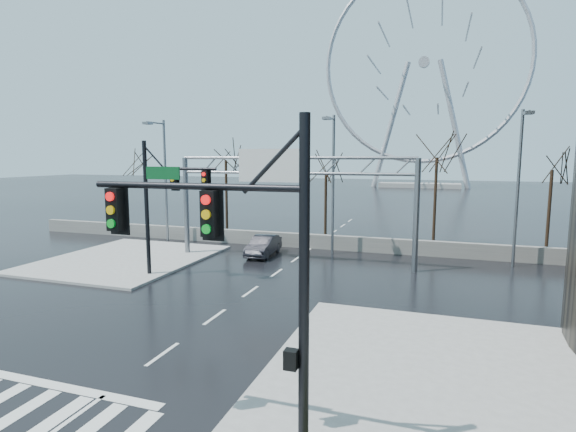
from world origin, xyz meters
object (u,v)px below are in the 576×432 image
at_px(signal_mast_far, 162,196).
at_px(car, 263,246).
at_px(ferris_wheel, 424,71).
at_px(signal_mast_near, 246,255).
at_px(sign_gantry, 286,185).

distance_m(signal_mast_far, car, 9.11).
bearing_deg(ferris_wheel, car, -95.51).
xyz_separation_m(signal_mast_near, ferris_wheel, (-0.14, 99.04, 21.26)).
relative_size(signal_mast_near, ferris_wheel, 0.16).
relative_size(signal_mast_near, sign_gantry, 0.49).
xyz_separation_m(signal_mast_near, signal_mast_far, (-11.01, 13.00, -0.04)).
bearing_deg(car, signal_mast_near, -72.06).
relative_size(ferris_wheel, car, 11.74).
distance_m(signal_mast_near, car, 22.24).
relative_size(signal_mast_near, car, 1.85).
height_order(sign_gantry, ferris_wheel, ferris_wheel).
bearing_deg(signal_mast_far, sign_gantry, 47.53).
bearing_deg(signal_mast_near, car, 110.72).
height_order(signal_mast_near, ferris_wheel, ferris_wheel).
bearing_deg(ferris_wheel, signal_mast_near, -89.92).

